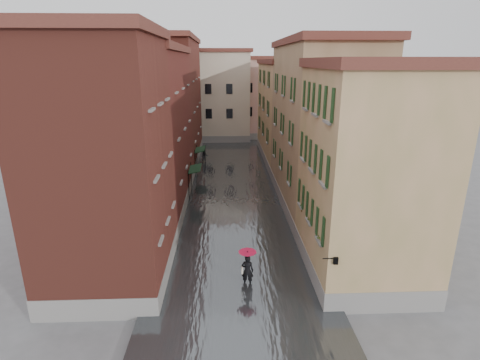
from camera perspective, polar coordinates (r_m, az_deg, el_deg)
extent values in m
plane|color=#5A5A5D|center=(24.32, -0.36, -11.43)|extent=(120.00, 120.00, 0.00)
cube|color=#44484B|center=(36.19, -1.09, -1.21)|extent=(10.00, 60.00, 0.20)
cube|color=brown|center=(20.92, -19.74, 1.84)|extent=(6.00, 8.00, 13.00)
cube|color=maroon|center=(31.37, -13.96, 6.93)|extent=(6.00, 14.00, 12.50)
cube|color=brown|center=(45.91, -10.41, 11.40)|extent=(6.00, 16.00, 14.00)
cube|color=olive|center=(21.60, 18.70, 0.36)|extent=(6.00, 8.00, 11.50)
cube|color=tan|center=(31.65, 11.91, 7.63)|extent=(6.00, 14.00, 13.00)
cube|color=olive|center=(46.28, 7.38, 10.02)|extent=(6.00, 16.00, 11.50)
cube|color=beige|center=(59.51, -4.65, 12.53)|extent=(12.00, 9.00, 13.00)
cube|color=#D09992|center=(61.87, 3.98, 12.28)|extent=(10.00, 9.00, 12.00)
cube|color=#15311B|center=(34.01, -6.87, 1.74)|extent=(1.09, 2.71, 0.31)
cylinder|color=black|center=(33.10, -7.83, -0.84)|extent=(0.06, 0.06, 2.80)
cylinder|color=black|center=(35.67, -7.44, 0.55)|extent=(0.06, 0.06, 2.80)
cube|color=#15311B|center=(41.44, -6.09, 4.67)|extent=(1.09, 2.67, 0.31)
cylinder|color=black|center=(40.46, -6.86, 2.64)|extent=(0.06, 0.06, 2.80)
cylinder|color=black|center=(43.04, -6.60, 3.57)|extent=(0.06, 0.06, 2.80)
cylinder|color=black|center=(18.20, 13.43, -11.55)|extent=(0.60, 0.05, 0.05)
cube|color=black|center=(18.33, 14.33, -11.76)|extent=(0.22, 0.22, 0.35)
cube|color=beige|center=(18.33, 14.33, -11.76)|extent=(0.14, 0.14, 0.24)
cube|color=#9C4B33|center=(19.62, 12.34, -9.04)|extent=(0.22, 0.85, 0.18)
imported|color=#265926|center=(19.44, 12.42, -7.94)|extent=(0.59, 0.51, 0.66)
cube|color=#9C4B33|center=(21.62, 10.86, -6.34)|extent=(0.22, 0.85, 0.18)
imported|color=#265926|center=(21.46, 10.92, -5.32)|extent=(0.59, 0.51, 0.66)
cube|color=#9C4B33|center=(23.55, 9.71, -4.22)|extent=(0.22, 0.85, 0.18)
imported|color=#265926|center=(23.40, 9.76, -3.26)|extent=(0.59, 0.51, 0.66)
imported|color=black|center=(21.01, 1.13, -13.64)|extent=(0.74, 0.55, 1.84)
cube|color=beige|center=(21.02, 0.34, -13.51)|extent=(0.08, 0.30, 0.38)
cylinder|color=black|center=(20.79, 1.14, -12.62)|extent=(0.02, 0.02, 1.00)
cone|color=red|center=(20.50, 1.15, -11.25)|extent=(0.99, 0.99, 0.28)
imported|color=black|center=(45.15, -5.42, 3.59)|extent=(0.96, 0.82, 1.75)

